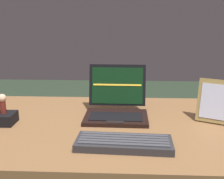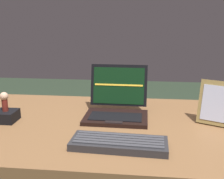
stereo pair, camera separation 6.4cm
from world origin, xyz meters
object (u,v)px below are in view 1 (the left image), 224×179
object	(u,v)px
laptop_front	(116,107)
photo_frame	(215,101)
figurine_stand	(4,118)
external_keyboard	(124,143)
figurine	(2,102)

from	to	relation	value
laptop_front	photo_frame	bearing A→B (deg)	-6.64
photo_frame	figurine_stand	world-z (taller)	photo_frame
external_keyboard	figurine	bearing A→B (deg)	159.34
photo_frame	external_keyboard	bearing A→B (deg)	-146.76
figurine	laptop_front	bearing A→B (deg)	12.94
figurine_stand	laptop_front	bearing A→B (deg)	12.94
laptop_front	figurine	bearing A→B (deg)	-167.06
laptop_front	figurine_stand	world-z (taller)	laptop_front
external_keyboard	figurine_stand	world-z (taller)	figurine_stand
external_keyboard	photo_frame	bearing A→B (deg)	33.24
figurine_stand	figurine	size ratio (longest dim) A/B	1.09
laptop_front	photo_frame	size ratio (longest dim) A/B	1.51
external_keyboard	figurine_stand	distance (m)	0.49
external_keyboard	photo_frame	distance (m)	0.42
photo_frame	figurine	bearing A→B (deg)	-176.15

